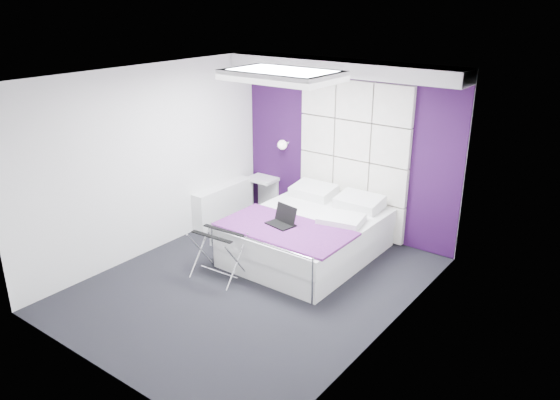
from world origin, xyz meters
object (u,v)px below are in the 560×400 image
bed (308,234)px  laptop (283,220)px  wall_lamp (284,144)px  nightstand (263,179)px  luggage_rack (219,255)px  radiator (223,203)px

bed → laptop: 0.57m
wall_lamp → nightstand: bearing=-174.3°
bed → luggage_rack: 1.33m
radiator → nightstand: bearing=71.6°
luggage_rack → laptop: size_ratio=1.74×
wall_lamp → radiator: 1.35m
radiator → nightstand: (0.24, 0.72, 0.27)m
wall_lamp → laptop: wall_lamp is taller
wall_lamp → nightstand: (-0.40, -0.04, -0.65)m
nightstand → luggage_rack: size_ratio=0.74×
nightstand → laptop: (1.43, -1.37, 0.09)m
bed → nightstand: (-1.53, 0.93, 0.26)m
radiator → bed: 1.79m
radiator → laptop: bearing=-21.3°
laptop → wall_lamp: bearing=136.8°
radiator → bed: (1.77, -0.21, 0.01)m
luggage_rack → bed: bearing=62.2°
nightstand → laptop: size_ratio=1.29×
radiator → nightstand: size_ratio=2.57×
radiator → wall_lamp: bearing=49.9°
wall_lamp → laptop: (1.03, -1.41, -0.56)m
bed → luggage_rack: (-0.56, -1.21, -0.00)m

